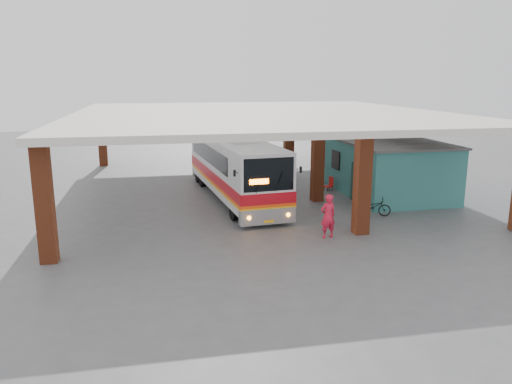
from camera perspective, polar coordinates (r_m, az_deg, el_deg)
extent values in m
plane|color=#515154|center=(23.95, 2.34, -3.02)|extent=(90.00, 90.00, 0.00)
cube|color=brown|center=(21.60, 12.05, 0.89)|extent=(0.60, 0.60, 4.35)
cube|color=brown|center=(27.11, 7.06, 3.48)|extent=(0.60, 0.60, 4.35)
cube|color=brown|center=(32.80, 3.75, 5.18)|extent=(0.60, 0.60, 4.35)
cube|color=brown|center=(19.31, -23.02, -1.30)|extent=(0.60, 0.60, 4.35)
cube|color=brown|center=(39.81, -17.18, 6.00)|extent=(0.60, 0.60, 4.35)
cube|color=brown|center=(42.54, 10.12, 6.78)|extent=(0.60, 0.60, 4.35)
cube|color=silver|center=(29.56, 0.36, 8.89)|extent=(21.00, 23.00, 0.30)
cube|color=teal|center=(29.83, 14.65, 2.70)|extent=(5.00, 8.00, 3.00)
cube|color=#535353|center=(29.61, 14.82, 5.66)|extent=(5.20, 8.20, 0.12)
cube|color=#153A31|center=(27.55, 11.23, 1.10)|extent=(0.08, 0.95, 2.10)
cube|color=black|center=(30.16, 9.12, 3.65)|extent=(0.08, 1.20, 1.00)
cube|color=black|center=(30.14, 9.07, 3.64)|extent=(0.04, 1.30, 1.10)
cube|color=silver|center=(27.54, -2.54, 3.21)|extent=(3.72, 12.40, 2.85)
cube|color=silver|center=(26.35, -2.01, 6.12)|extent=(1.51, 3.16, 0.25)
cube|color=gray|center=(22.29, 1.31, -2.73)|extent=(2.59, 0.65, 0.71)
cube|color=#B90C18|center=(27.64, -2.53, 2.06)|extent=(3.76, 12.40, 0.51)
cube|color=#F94C0D|center=(27.71, -2.52, 1.41)|extent=(3.76, 12.40, 0.13)
cube|color=#FFB315|center=(27.73, -2.52, 1.17)|extent=(3.76, 12.40, 0.10)
cube|color=black|center=(21.72, 1.46, 2.01)|extent=(2.29, 0.32, 1.48)
cube|color=black|center=(27.96, -5.52, 4.36)|extent=(0.94, 9.12, 0.92)
cube|color=black|center=(28.58, -0.46, 4.60)|extent=(0.94, 9.12, 0.92)
cube|color=#FF5905|center=(21.58, 0.35, 1.19)|extent=(0.87, 0.13, 0.22)
sphere|color=orange|center=(21.83, -0.80, -2.99)|extent=(0.18, 0.18, 0.18)
sphere|color=orange|center=(22.39, 3.71, -2.61)|extent=(0.18, 0.18, 0.18)
cube|color=#FFB315|center=(22.15, 1.49, -3.39)|extent=(0.46, 0.07, 0.12)
cylinder|color=black|center=(23.54, -2.47, -2.03)|extent=(0.42, 1.04, 1.02)
cylinder|color=black|center=(24.15, 2.55, -1.64)|extent=(0.42, 1.04, 1.02)
cylinder|color=black|center=(30.99, -6.12, 1.56)|extent=(0.42, 1.04, 1.02)
cylinder|color=black|center=(31.46, -2.21, 1.79)|extent=(0.42, 1.04, 1.02)
cylinder|color=black|center=(32.26, -6.57, 2.00)|extent=(0.42, 1.04, 1.02)
cylinder|color=black|center=(32.72, -2.80, 2.22)|extent=(0.42, 1.04, 1.02)
imported|color=black|center=(24.92, 13.17, -1.63)|extent=(1.85, 1.22, 0.92)
imported|color=red|center=(21.05, 8.22, -2.74)|extent=(0.76, 0.57, 1.88)
cube|color=red|center=(30.09, 8.28, 0.62)|extent=(0.52, 0.52, 0.06)
cube|color=red|center=(30.14, 8.59, 1.17)|extent=(0.15, 0.43, 0.62)
cylinder|color=black|center=(29.88, 8.17, 0.28)|extent=(0.03, 0.03, 0.21)
cylinder|color=black|center=(30.07, 8.73, 0.34)|extent=(0.03, 0.03, 0.21)
cylinder|color=black|center=(30.17, 7.81, 0.41)|extent=(0.03, 0.03, 0.21)
cylinder|color=black|center=(30.36, 8.36, 0.47)|extent=(0.03, 0.03, 0.21)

